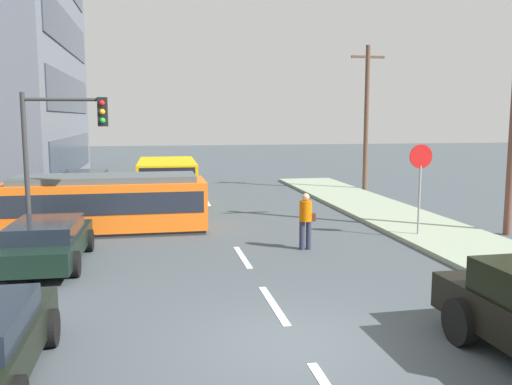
# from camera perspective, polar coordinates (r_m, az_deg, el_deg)

# --- Properties ---
(ground_plane) EXTENTS (120.00, 120.00, 0.00)m
(ground_plane) POSITION_cam_1_polar(r_m,az_deg,el_deg) (19.22, -3.33, -3.80)
(ground_plane) COLOR #424A50
(sidewalk_curb_right) EXTENTS (3.20, 36.00, 0.14)m
(sidewalk_curb_right) POSITION_cam_1_polar(r_m,az_deg,el_deg) (17.72, 20.94, -5.07)
(sidewalk_curb_right) COLOR #90A088
(sidewalk_curb_right) RESTS_ON ground
(lane_stripe_1) EXTENTS (0.16, 2.40, 0.01)m
(lane_stripe_1) POSITION_cam_1_polar(r_m,az_deg,el_deg) (11.60, 1.83, -11.57)
(lane_stripe_1) COLOR silver
(lane_stripe_1) RESTS_ON ground
(lane_stripe_2) EXTENTS (0.16, 2.40, 0.01)m
(lane_stripe_2) POSITION_cam_1_polar(r_m,az_deg,el_deg) (15.36, -1.41, -6.72)
(lane_stripe_2) COLOR silver
(lane_stripe_2) RESTS_ON ground
(lane_stripe_3) EXTENTS (0.16, 2.40, 0.01)m
(lane_stripe_3) POSITION_cam_1_polar(r_m,az_deg,el_deg) (25.40, -5.15, -0.98)
(lane_stripe_3) COLOR silver
(lane_stripe_3) RESTS_ON ground
(lane_stripe_4) EXTENTS (0.16, 2.40, 0.01)m
(lane_stripe_4) POSITION_cam_1_polar(r_m,az_deg,el_deg) (31.32, -6.21, 0.66)
(lane_stripe_4) COLOR silver
(lane_stripe_4) RESTS_ON ground
(streetcar_tram) EXTENTS (6.63, 2.56, 1.93)m
(streetcar_tram) POSITION_cam_1_polar(r_m,az_deg,el_deg) (19.27, -15.25, -1.02)
(streetcar_tram) COLOR orange
(streetcar_tram) RESTS_ON ground
(city_bus) EXTENTS (2.62, 5.44, 1.94)m
(city_bus) POSITION_cam_1_polar(r_m,az_deg,el_deg) (25.16, -9.23, 1.40)
(city_bus) COLOR gold
(city_bus) RESTS_ON ground
(pedestrian_crossing) EXTENTS (0.51, 0.36, 1.67)m
(pedestrian_crossing) POSITION_cam_1_polar(r_m,az_deg,el_deg) (16.12, 5.20, -2.65)
(pedestrian_crossing) COLOR #2B2E43
(pedestrian_crossing) RESTS_ON ground
(parked_sedan_mid) EXTENTS (2.02, 4.43, 1.19)m
(parked_sedan_mid) POSITION_cam_1_polar(r_m,az_deg,el_deg) (15.44, -20.88, -4.80)
(parked_sedan_mid) COLOR black
(parked_sedan_mid) RESTS_ON ground
(parked_sedan_far) EXTENTS (2.00, 4.08, 1.19)m
(parked_sedan_far) POSITION_cam_1_polar(r_m,az_deg,el_deg) (23.39, -18.26, -0.56)
(parked_sedan_far) COLOR silver
(parked_sedan_far) RESTS_ON ground
(parked_sedan_furthest) EXTENTS (2.08, 4.43, 1.19)m
(parked_sedan_furthest) POSITION_cam_1_polar(r_m,az_deg,el_deg) (29.27, -16.94, 1.09)
(parked_sedan_furthest) COLOR navy
(parked_sedan_furthest) RESTS_ON ground
(stop_sign) EXTENTS (0.76, 0.07, 2.88)m
(stop_sign) POSITION_cam_1_polar(r_m,az_deg,el_deg) (18.15, 16.73, 2.21)
(stop_sign) COLOR gray
(stop_sign) RESTS_ON sidewalk_curb_right
(traffic_light_mast) EXTENTS (2.39, 0.33, 4.57)m
(traffic_light_mast) POSITION_cam_1_polar(r_m,az_deg,el_deg) (16.82, -19.71, 5.11)
(traffic_light_mast) COLOR #333333
(traffic_light_mast) RESTS_ON ground
(utility_pole_mid) EXTENTS (1.80, 0.24, 7.59)m
(utility_pole_mid) POSITION_cam_1_polar(r_m,az_deg,el_deg) (29.63, 11.41, 7.84)
(utility_pole_mid) COLOR brown
(utility_pole_mid) RESTS_ON ground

